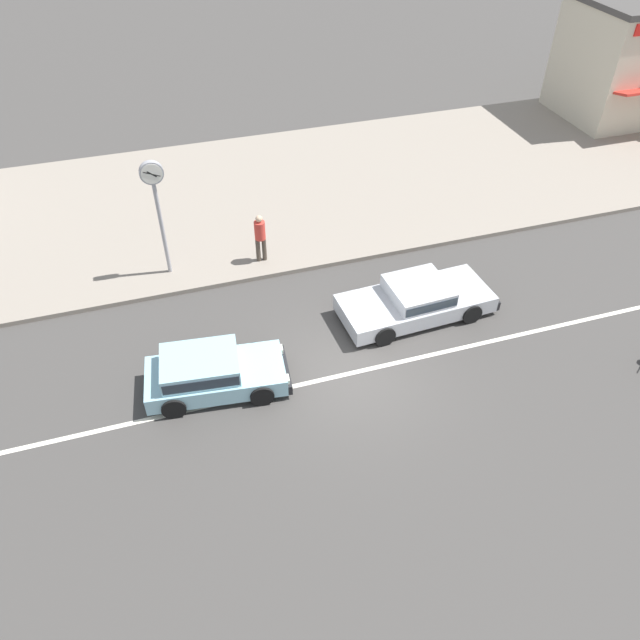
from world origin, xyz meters
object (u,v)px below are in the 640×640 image
at_px(hatchback_pale_blue_0, 210,372).
at_px(pedestrian_near_clock, 260,235).
at_px(shopfront_corner_warung, 624,59).
at_px(sedan_silver_3, 417,299).
at_px(street_clock, 155,192).

relative_size(hatchback_pale_blue_0, pedestrian_near_clock, 2.29).
bearing_deg(shopfront_corner_warung, sedan_silver_3, -144.04).
xyz_separation_m(sedan_silver_3, street_clock, (-6.54, 4.03, 2.40)).
height_order(hatchback_pale_blue_0, street_clock, street_clock).
xyz_separation_m(street_clock, pedestrian_near_clock, (2.88, -0.26, -1.84)).
relative_size(pedestrian_near_clock, shopfront_corner_warung, 0.31).
relative_size(hatchback_pale_blue_0, sedan_silver_3, 0.82).
height_order(hatchback_pale_blue_0, shopfront_corner_warung, shopfront_corner_warung).
xyz_separation_m(street_clock, shopfront_corner_warung, (20.80, 6.31, -0.32)).
bearing_deg(hatchback_pale_blue_0, street_clock, 94.48).
distance_m(hatchback_pale_blue_0, shopfront_corner_warung, 23.50).
relative_size(sedan_silver_3, street_clock, 1.23).
bearing_deg(hatchback_pale_blue_0, pedestrian_near_clock, 63.38).
xyz_separation_m(hatchback_pale_blue_0, pedestrian_near_clock, (2.47, 4.92, 0.51)).
distance_m(hatchback_pale_blue_0, pedestrian_near_clock, 5.53).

